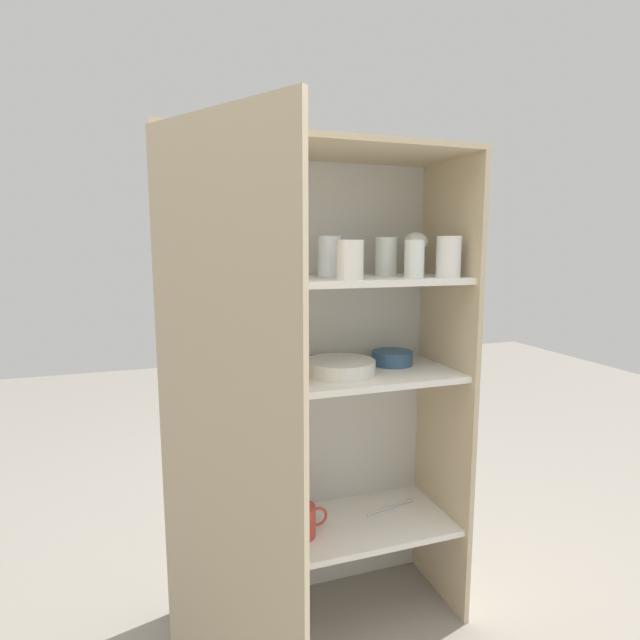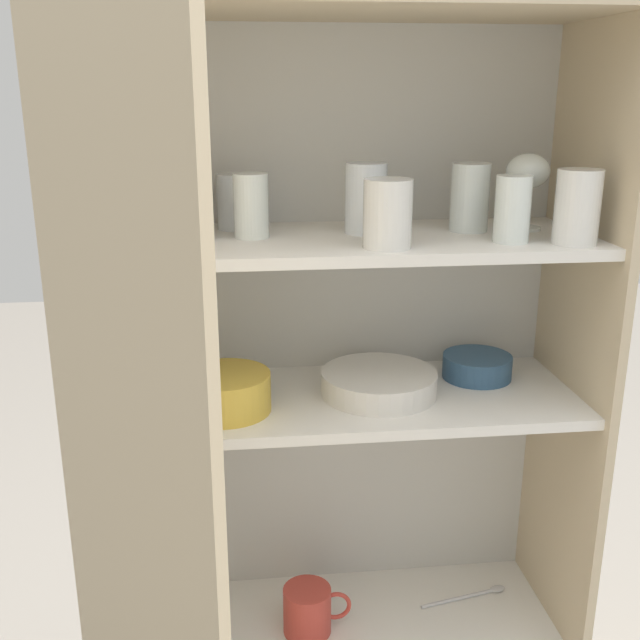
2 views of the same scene
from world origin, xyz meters
TOP-DOWN VIEW (x-y plane):
  - cupboard_back_panel at (0.00, 0.34)m, footprint 0.94×0.02m
  - cupboard_side_left at (-0.46, 0.16)m, footprint 0.02×0.36m
  - cupboard_side_right at (0.46, 0.16)m, footprint 0.02×0.36m
  - cupboard_top_panel at (0.00, 0.16)m, footprint 0.94×0.36m
  - shelf_board_lower at (0.00, 0.16)m, footprint 0.90×0.33m
  - shelf_board_middle at (0.00, 0.16)m, footprint 0.90×0.33m
  - shelf_board_upper at (0.00, 0.16)m, footprint 0.90×0.33m
  - cupboard_door at (-0.34, -0.22)m, footprint 0.27×0.40m
  - tumbler_glass_0 at (-0.26, 0.15)m, footprint 0.06×0.06m
  - tumbler_glass_1 at (-0.16, 0.18)m, footprint 0.06×0.06m
  - tumbler_glass_2 at (-0.19, 0.26)m, footprint 0.06×0.06m
  - tumbler_glass_3 at (0.06, 0.06)m, footprint 0.08×0.08m
  - tumbler_glass_4 at (0.05, 0.20)m, footprint 0.08×0.08m
  - tumbler_glass_5 at (0.39, 0.05)m, footprint 0.08×0.08m
  - tumbler_glass_6 at (-0.37, 0.24)m, footprint 0.07×0.07m
  - tumbler_glass_7 at (0.28, 0.08)m, footprint 0.06×0.06m
  - tumbler_glass_8 at (0.24, 0.20)m, footprint 0.07×0.07m
  - wine_glass_0 at (0.35, 0.19)m, footprint 0.08×0.08m
  - plate_stack_white at (0.08, 0.16)m, footprint 0.22×0.22m
  - mixing_bowl_large at (-0.21, 0.12)m, footprint 0.17×0.17m
  - serving_bowl_small at (0.29, 0.23)m, footprint 0.14×0.14m
  - coffee_mug_primary at (-0.06, 0.15)m, footprint 0.14×0.10m
  - serving_spoon at (0.30, 0.21)m, footprint 0.20×0.06m

SIDE VIEW (x-z plane):
  - shelf_board_lower at x=0.00m, z-range 0.30..0.32m
  - serving_spoon at x=0.30m, z-range 0.32..0.33m
  - coffee_mug_primary at x=-0.06m, z-range 0.32..0.42m
  - cupboard_back_panel at x=0.00m, z-range 0.00..1.52m
  - cupboard_side_left at x=-0.46m, z-range 0.00..1.52m
  - cupboard_side_right at x=0.46m, z-range 0.00..1.52m
  - cupboard_door at x=-0.34m, z-range 0.00..1.52m
  - shelf_board_middle at x=0.00m, z-range 0.82..0.84m
  - plate_stack_white at x=0.08m, z-range 0.84..0.89m
  - serving_bowl_small at x=0.29m, z-range 0.84..0.89m
  - mixing_bowl_large at x=-0.21m, z-range 0.84..0.92m
  - shelf_board_upper at x=0.00m, z-range 1.13..1.15m
  - tumbler_glass_2 at x=-0.19m, z-range 1.15..1.25m
  - tumbler_glass_6 at x=-0.37m, z-range 1.15..1.25m
  - tumbler_glass_1 at x=-0.16m, z-range 1.15..1.26m
  - tumbler_glass_3 at x=0.06m, z-range 1.15..1.26m
  - tumbler_glass_7 at x=0.28m, z-range 1.15..1.26m
  - tumbler_glass_8 at x=0.24m, z-range 1.15..1.27m
  - tumbler_glass_5 at x=0.39m, z-range 1.15..1.27m
  - tumbler_glass_4 at x=0.05m, z-range 1.15..1.27m
  - tumbler_glass_0 at x=-0.26m, z-range 1.15..1.29m
  - wine_glass_0 at x=0.35m, z-range 1.18..1.32m
  - cupboard_top_panel at x=0.00m, z-range 1.52..1.54m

